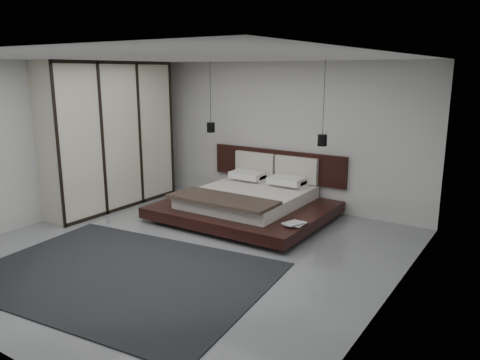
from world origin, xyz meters
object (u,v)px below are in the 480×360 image
Objects in this scene: lattice_screen at (152,132)px; rug at (122,274)px; wardrobe at (110,136)px; pendant_left at (211,127)px; pendant_right at (322,140)px; bed at (249,201)px.

lattice_screen reaches higher than rug.
wardrobe is 0.75× the size of rug.
rug is (2.58, -2.19, -1.39)m from wardrobe.
rug is at bearing -51.78° from lattice_screen.
lattice_screen is 1.89× the size of pendant_left.
pendant_right is 4.05m from wardrobe.
pendant_left is 0.95× the size of pendant_right.
pendant_right reaches higher than lattice_screen.
lattice_screen is at bearing 178.91° from pendant_right.
pendant_left is (1.69, -0.08, 0.23)m from lattice_screen.
bed is 1.02× the size of wardrobe.
bed is at bearing 88.93° from rug.
lattice_screen is 0.91× the size of wardrobe.
pendant_right reaches higher than bed.
pendant_left and pendant_right have the same top height.
bed is at bearing -158.52° from pendant_right.
pendant_right is at bearing 21.48° from bed.
wardrobe is (0.25, -1.40, 0.10)m from lattice_screen.
pendant_left reaches higher than lattice_screen.
rug is at bearing -109.57° from pendant_right.
bed is at bearing 17.90° from wardrobe.
lattice_screen reaches higher than bed.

